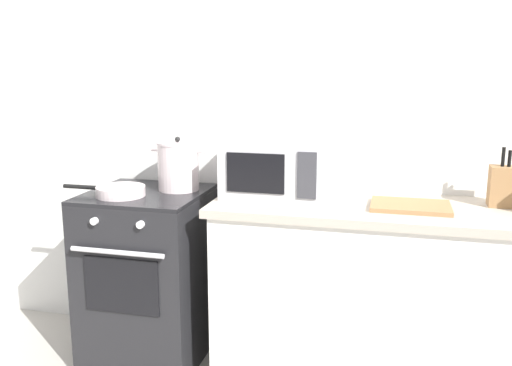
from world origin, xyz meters
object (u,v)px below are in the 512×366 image
Objects in this scene: microwave at (276,167)px; cutting_board at (410,206)px; frying_pan at (120,191)px; stock_pot at (178,166)px; knife_block at (504,186)px; stove at (149,275)px.

microwave reaches higher than cutting_board.
frying_pan is 0.89× the size of microwave.
stock_pot is 0.68× the size of frying_pan.
stock_pot is 0.61× the size of microwave.
stock_pot is at bearing -178.50° from knife_block.
frying_pan is 1.24× the size of cutting_board.
stove is 0.50m from frying_pan.
knife_block is (1.84, 0.25, 0.07)m from frying_pan.
frying_pan is at bearing -128.11° from stove.
knife_block reaches higher than cutting_board.
knife_block is (1.07, 0.06, -0.05)m from microwave.
knife_block is (1.75, 0.14, 0.56)m from stove.
knife_block is (1.60, 0.04, -0.03)m from stock_pot.
stock_pot is 1.09× the size of knife_block.
knife_block is at bearing 3.31° from microwave.
microwave is 1.39× the size of cutting_board.
frying_pan is 1.60× the size of knife_block.
frying_pan is at bearing -175.51° from cutting_board.
stove is at bearing 51.89° from frying_pan.
cutting_board is (1.19, -0.10, -0.12)m from stock_pot.
cutting_board is 1.29× the size of knife_block.
stock_pot is 1.61m from knife_block.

